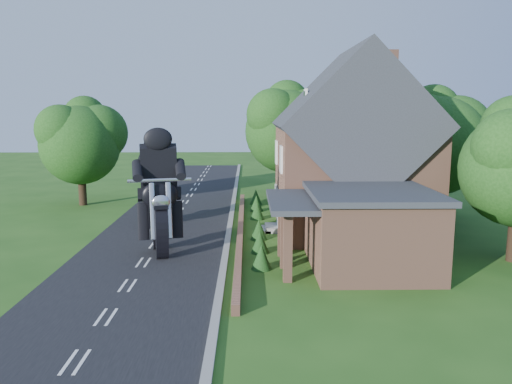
{
  "coord_description": "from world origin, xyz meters",
  "views": [
    {
      "loc": [
        4.73,
        -21.73,
        6.8
      ],
      "look_at": [
        5.12,
        2.57,
        2.8
      ],
      "focal_mm": 35.0,
      "sensor_mm": 36.0,
      "label": 1
    }
  ],
  "objects_px": {
    "garden_wall": "(240,231)",
    "annex": "(367,228)",
    "motorcycle_follow": "(158,210)",
    "motorcycle_lead": "(161,236)",
    "house": "(351,155)"
  },
  "relations": [
    {
      "from": "house",
      "to": "annex",
      "type": "xyz_separation_m",
      "value": [
        -0.62,
        -6.8,
        -2.58
      ]
    },
    {
      "from": "garden_wall",
      "to": "annex",
      "type": "relative_size",
      "value": 3.12
    },
    {
      "from": "house",
      "to": "annex",
      "type": "height_order",
      "value": "house"
    },
    {
      "from": "motorcycle_lead",
      "to": "house",
      "type": "bearing_deg",
      "value": -168.57
    },
    {
      "from": "house",
      "to": "motorcycle_follow",
      "type": "bearing_deg",
      "value": 170.44
    },
    {
      "from": "motorcycle_lead",
      "to": "motorcycle_follow",
      "type": "bearing_deg",
      "value": -92.54
    },
    {
      "from": "house",
      "to": "motorcycle_lead",
      "type": "distance_m",
      "value": 11.48
    },
    {
      "from": "motorcycle_lead",
      "to": "motorcycle_follow",
      "type": "distance_m",
      "value": 6.67
    },
    {
      "from": "annex",
      "to": "motorcycle_lead",
      "type": "height_order",
      "value": "annex"
    },
    {
      "from": "house",
      "to": "motorcycle_lead",
      "type": "relative_size",
      "value": 5.3
    },
    {
      "from": "annex",
      "to": "motorcycle_follow",
      "type": "height_order",
      "value": "annex"
    },
    {
      "from": "garden_wall",
      "to": "motorcycle_follow",
      "type": "xyz_separation_m",
      "value": [
        -5.01,
        2.89,
        0.64
      ]
    },
    {
      "from": "garden_wall",
      "to": "motorcycle_lead",
      "type": "relative_size",
      "value": 11.38
    },
    {
      "from": "annex",
      "to": "motorcycle_lead",
      "type": "distance_m",
      "value": 9.58
    },
    {
      "from": "annex",
      "to": "motorcycle_lead",
      "type": "bearing_deg",
      "value": 166.98
    }
  ]
}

